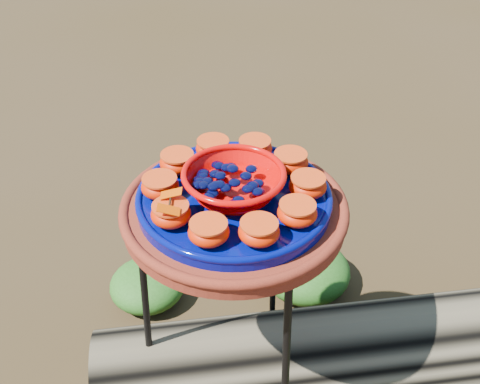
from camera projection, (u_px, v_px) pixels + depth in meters
The scene contains 19 objects.
plant_stand at pixel (235, 332), 1.44m from camera, with size 0.44×0.44×0.70m, color black, non-canonical shape.
terracotta_saucer at pixel (234, 212), 1.22m from camera, with size 0.45×0.45×0.04m, color #541810.
cobalt_plate at pixel (234, 200), 1.20m from camera, with size 0.39×0.39×0.03m, color #000953.
red_bowl at pixel (234, 184), 1.17m from camera, with size 0.19×0.19×0.05m, color #CA0603, non-canonical shape.
glass_gems at pixel (234, 167), 1.15m from camera, with size 0.15×0.15×0.03m, color black, non-canonical shape.
orange_half_0 at pixel (171, 214), 1.11m from camera, with size 0.08×0.08×0.04m, color #B00500.
orange_half_1 at pixel (209, 232), 1.07m from camera, with size 0.08×0.08×0.04m, color #B00500.
orange_half_2 at pixel (259, 232), 1.07m from camera, with size 0.08×0.08×0.04m, color #B00500.
orange_half_3 at pixel (297, 213), 1.11m from camera, with size 0.08×0.08×0.04m, color #B00500.
orange_half_4 at pixel (308, 186), 1.18m from camera, with size 0.08×0.08×0.04m, color #B00500.
orange_half_5 at pixel (290, 162), 1.25m from camera, with size 0.08×0.08×0.04m, color #B00500.
orange_half_6 at pixel (255, 148), 1.29m from camera, with size 0.08×0.08×0.04m, color #B00500.
orange_half_7 at pixel (213, 148), 1.29m from camera, with size 0.08×0.08×0.04m, color #B00500.
orange_half_8 at pixel (178, 162), 1.25m from camera, with size 0.08×0.08×0.04m, color #B00500.
orange_half_9 at pixel (160, 187), 1.18m from camera, with size 0.08×0.08×0.04m, color #B00500.
butterfly at pixel (170, 202), 1.09m from camera, with size 0.09×0.06×0.02m, color #D14100, non-canonical shape.
driftwood_log at pixel (412, 355), 1.62m from camera, with size 1.67×0.44×0.31m, color black, non-canonical shape.
foliage_left at pixel (147, 284), 1.97m from camera, with size 0.25×0.25×0.12m, color #1F4913.
foliage_back at pixel (306, 269), 2.00m from camera, with size 0.30×0.30×0.15m, color #1F4913.
Camera 1 is at (0.47, -0.83, 1.48)m, focal length 45.00 mm.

